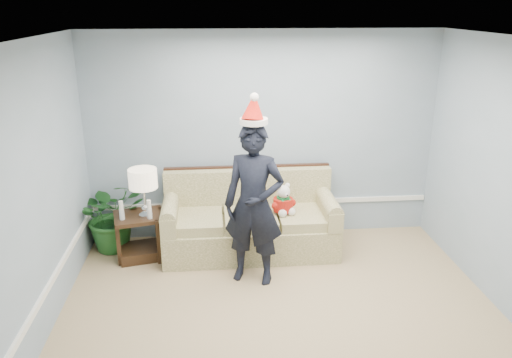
{
  "coord_description": "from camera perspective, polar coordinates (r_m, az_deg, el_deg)",
  "views": [
    {
      "loc": [
        -0.64,
        -3.71,
        2.99
      ],
      "look_at": [
        -0.17,
        1.55,
        1.12
      ],
      "focal_mm": 35.0,
      "sensor_mm": 36.0,
      "label": 1
    }
  ],
  "objects": [
    {
      "name": "candle_pair",
      "position": [
        6.06,
        -13.61,
        -3.52
      ],
      "size": [
        0.38,
        0.06,
        0.23
      ],
      "color": "silver",
      "rests_on": "side_table"
    },
    {
      "name": "sofa",
      "position": [
        6.34,
        -0.74,
        -5.04
      ],
      "size": [
        2.15,
        0.93,
        1.01
      ],
      "rotation": [
        0.0,
        0.0,
        0.01
      ],
      "color": "olive",
      "rests_on": "room_shell"
    },
    {
      "name": "man",
      "position": [
        5.44,
        -0.24,
        -2.98
      ],
      "size": [
        0.77,
        0.63,
        1.82
      ],
      "primitive_type": "imported",
      "rotation": [
        0.0,
        0.0,
        -0.33
      ],
      "color": "black",
      "rests_on": "room_shell"
    },
    {
      "name": "santa_hat",
      "position": [
        5.14,
        -0.27,
        7.95
      ],
      "size": [
        0.37,
        0.4,
        0.35
      ],
      "rotation": [
        0.0,
        0.0,
        -0.33
      ],
      "color": "silver",
      "rests_on": "man"
    },
    {
      "name": "wainscot_trim",
      "position": [
        5.53,
        -10.18,
        -8.19
      ],
      "size": [
        4.49,
        4.99,
        0.06
      ],
      "color": "white",
      "rests_on": "room_shell"
    },
    {
      "name": "table_lamp",
      "position": [
        5.98,
        -12.79,
        -0.19
      ],
      "size": [
        0.34,
        0.34,
        0.6
      ],
      "color": "silver",
      "rests_on": "side_table"
    },
    {
      "name": "side_table",
      "position": [
        6.36,
        -13.01,
        -6.87
      ],
      "size": [
        0.68,
        0.61,
        0.57
      ],
      "rotation": [
        0.0,
        0.0,
        0.22
      ],
      "color": "#382514",
      "rests_on": "room_shell"
    },
    {
      "name": "room_shell",
      "position": [
        4.1,
        4.32,
        -4.12
      ],
      "size": [
        4.54,
        5.04,
        2.74
      ],
      "color": "tan",
      "rests_on": "ground"
    },
    {
      "name": "teddy_bear",
      "position": [
        6.14,
        3.13,
        -2.73
      ],
      "size": [
        0.31,
        0.31,
        0.39
      ],
      "rotation": [
        0.0,
        0.0,
        0.36
      ],
      "color": "silver",
      "rests_on": "sofa"
    },
    {
      "name": "houseplant",
      "position": [
        6.57,
        -16.08,
        -3.91
      ],
      "size": [
        1.1,
        1.08,
        0.93
      ],
      "primitive_type": "imported",
      "rotation": [
        0.0,
        0.0,
        0.61
      ],
      "color": "#1E5622",
      "rests_on": "room_shell"
    }
  ]
}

